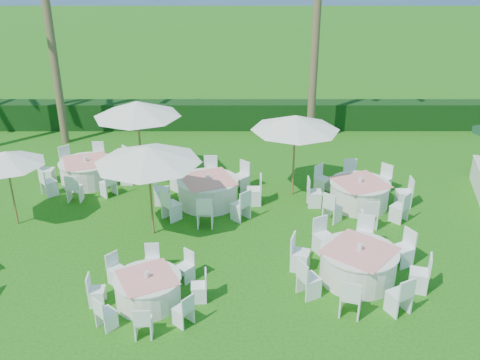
{
  "coord_description": "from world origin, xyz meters",
  "views": [
    {
      "loc": [
        1.59,
        -11.13,
        7.89
      ],
      "look_at": [
        1.6,
        3.37,
        1.3
      ],
      "focal_mm": 40.0,
      "sensor_mm": 36.0,
      "label": 1
    }
  ],
  "objects_px": {
    "banquet_table_c": "(358,264)",
    "umbrella_c": "(137,109)",
    "umbrella_a": "(6,158)",
    "umbrella_d": "(295,123)",
    "umbrella_b": "(148,154)",
    "banquet_table_d": "(87,171)",
    "banquet_table_e": "(208,191)",
    "banquet_table_f": "(359,193)",
    "banquet_table_b": "(148,289)"
  },
  "relations": [
    {
      "from": "umbrella_b",
      "to": "umbrella_c",
      "type": "height_order",
      "value": "umbrella_c"
    },
    {
      "from": "banquet_table_d",
      "to": "banquet_table_e",
      "type": "relative_size",
      "value": 0.95
    },
    {
      "from": "banquet_table_c",
      "to": "umbrella_c",
      "type": "xyz_separation_m",
      "value": [
        -6.37,
        5.78,
        2.27
      ]
    },
    {
      "from": "banquet_table_d",
      "to": "umbrella_c",
      "type": "height_order",
      "value": "umbrella_c"
    },
    {
      "from": "umbrella_c",
      "to": "umbrella_d",
      "type": "height_order",
      "value": "umbrella_c"
    },
    {
      "from": "umbrella_c",
      "to": "banquet_table_e",
      "type": "bearing_deg",
      "value": -33.09
    },
    {
      "from": "banquet_table_c",
      "to": "banquet_table_d",
      "type": "xyz_separation_m",
      "value": [
        -8.32,
        5.85,
        -0.02
      ]
    },
    {
      "from": "banquet_table_b",
      "to": "banquet_table_e",
      "type": "distance_m",
      "value": 5.29
    },
    {
      "from": "umbrella_a",
      "to": "umbrella_b",
      "type": "distance_m",
      "value": 4.24
    },
    {
      "from": "banquet_table_c",
      "to": "umbrella_b",
      "type": "bearing_deg",
      "value": 157.26
    },
    {
      "from": "umbrella_c",
      "to": "umbrella_b",
      "type": "bearing_deg",
      "value": -75.72
    },
    {
      "from": "banquet_table_c",
      "to": "banquet_table_d",
      "type": "height_order",
      "value": "banquet_table_c"
    },
    {
      "from": "banquet_table_f",
      "to": "umbrella_b",
      "type": "distance_m",
      "value": 6.9
    },
    {
      "from": "banquet_table_e",
      "to": "umbrella_a",
      "type": "relative_size",
      "value": 1.47
    },
    {
      "from": "banquet_table_f",
      "to": "umbrella_c",
      "type": "distance_m",
      "value": 7.77
    },
    {
      "from": "umbrella_d",
      "to": "banquet_table_b",
      "type": "bearing_deg",
      "value": -123.93
    },
    {
      "from": "banquet_table_b",
      "to": "banquet_table_f",
      "type": "distance_m",
      "value": 7.8
    },
    {
      "from": "banquet_table_b",
      "to": "umbrella_d",
      "type": "height_order",
      "value": "umbrella_d"
    },
    {
      "from": "banquet_table_c",
      "to": "umbrella_a",
      "type": "distance_m",
      "value": 10.24
    },
    {
      "from": "umbrella_b",
      "to": "umbrella_c",
      "type": "xyz_separation_m",
      "value": [
        -0.89,
        3.48,
        0.24
      ]
    },
    {
      "from": "umbrella_c",
      "to": "umbrella_a",
      "type": "bearing_deg",
      "value": -138.72
    },
    {
      "from": "banquet_table_e",
      "to": "banquet_table_f",
      "type": "bearing_deg",
      "value": -1.83
    },
    {
      "from": "banquet_table_e",
      "to": "umbrella_d",
      "type": "bearing_deg",
      "value": 13.52
    },
    {
      "from": "banquet_table_e",
      "to": "umbrella_b",
      "type": "xyz_separation_m",
      "value": [
        -1.5,
        -1.93,
        2.03
      ]
    },
    {
      "from": "umbrella_b",
      "to": "umbrella_a",
      "type": "bearing_deg",
      "value": 172.15
    },
    {
      "from": "banquet_table_b",
      "to": "banquet_table_f",
      "type": "height_order",
      "value": "banquet_table_f"
    },
    {
      "from": "banquet_table_f",
      "to": "umbrella_d",
      "type": "xyz_separation_m",
      "value": [
        -2.05,
        0.83,
        2.1
      ]
    },
    {
      "from": "banquet_table_c",
      "to": "umbrella_c",
      "type": "relative_size",
      "value": 1.13
    },
    {
      "from": "banquet_table_c",
      "to": "umbrella_d",
      "type": "bearing_deg",
      "value": 103.71
    },
    {
      "from": "banquet_table_f",
      "to": "umbrella_c",
      "type": "xyz_separation_m",
      "value": [
        -7.23,
        1.71,
        2.29
      ]
    },
    {
      "from": "banquet_table_f",
      "to": "umbrella_b",
      "type": "relative_size",
      "value": 1.11
    },
    {
      "from": "banquet_table_f",
      "to": "umbrella_a",
      "type": "bearing_deg",
      "value": -173.54
    },
    {
      "from": "banquet_table_b",
      "to": "banquet_table_c",
      "type": "height_order",
      "value": "banquet_table_c"
    },
    {
      "from": "banquet_table_c",
      "to": "banquet_table_f",
      "type": "height_order",
      "value": "banquet_table_c"
    },
    {
      "from": "umbrella_d",
      "to": "umbrella_b",
      "type": "bearing_deg",
      "value": -148.81
    },
    {
      "from": "umbrella_d",
      "to": "banquet_table_d",
      "type": "bearing_deg",
      "value": 172.39
    },
    {
      "from": "banquet_table_d",
      "to": "banquet_table_c",
      "type": "bearing_deg",
      "value": -35.1
    },
    {
      "from": "banquet_table_b",
      "to": "banquet_table_e",
      "type": "relative_size",
      "value": 0.81
    },
    {
      "from": "banquet_table_b",
      "to": "umbrella_c",
      "type": "bearing_deg",
      "value": 100.55
    },
    {
      "from": "banquet_table_f",
      "to": "banquet_table_e",
      "type": "bearing_deg",
      "value": 178.17
    },
    {
      "from": "banquet_table_e",
      "to": "umbrella_c",
      "type": "height_order",
      "value": "umbrella_c"
    },
    {
      "from": "umbrella_a",
      "to": "umbrella_d",
      "type": "xyz_separation_m",
      "value": [
        8.48,
        2.02,
        0.4
      ]
    },
    {
      "from": "banquet_table_e",
      "to": "umbrella_c",
      "type": "xyz_separation_m",
      "value": [
        -2.38,
        1.55,
        2.27
      ]
    },
    {
      "from": "umbrella_a",
      "to": "umbrella_b",
      "type": "height_order",
      "value": "umbrella_b"
    },
    {
      "from": "banquet_table_e",
      "to": "banquet_table_f",
      "type": "xyz_separation_m",
      "value": [
        4.85,
        -0.16,
        -0.02
      ]
    },
    {
      "from": "banquet_table_d",
      "to": "umbrella_a",
      "type": "xyz_separation_m",
      "value": [
        -1.36,
        -2.97,
        1.71
      ]
    },
    {
      "from": "umbrella_b",
      "to": "banquet_table_d",
      "type": "bearing_deg",
      "value": 128.61
    },
    {
      "from": "umbrella_a",
      "to": "umbrella_c",
      "type": "bearing_deg",
      "value": 41.28
    },
    {
      "from": "banquet_table_b",
      "to": "banquet_table_c",
      "type": "distance_m",
      "value": 5.21
    },
    {
      "from": "banquet_table_d",
      "to": "banquet_table_f",
      "type": "distance_m",
      "value": 9.35
    }
  ]
}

